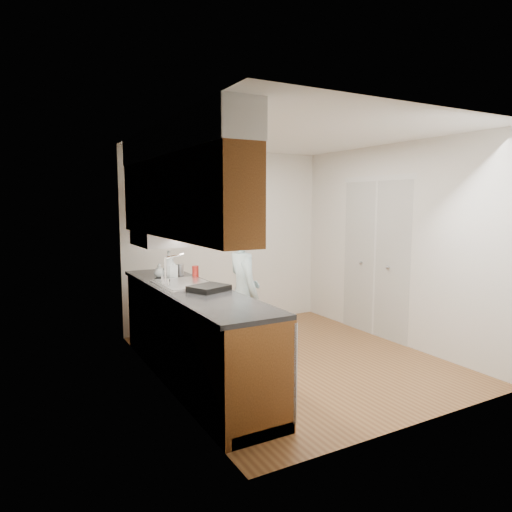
% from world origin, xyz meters
% --- Properties ---
extents(floor, '(3.50, 3.50, 0.00)m').
position_xyz_m(floor, '(0.00, 0.00, 0.00)').
color(floor, olive).
rests_on(floor, ground).
extents(ceiling, '(3.50, 3.50, 0.00)m').
position_xyz_m(ceiling, '(0.00, 0.00, 2.50)').
color(ceiling, white).
rests_on(ceiling, wall_left).
extents(wall_left, '(0.02, 3.50, 2.50)m').
position_xyz_m(wall_left, '(-1.50, 0.00, 1.25)').
color(wall_left, silver).
rests_on(wall_left, floor).
extents(wall_right, '(0.02, 3.50, 2.50)m').
position_xyz_m(wall_right, '(1.50, 0.00, 1.25)').
color(wall_right, silver).
rests_on(wall_right, floor).
extents(wall_back, '(3.00, 0.02, 2.50)m').
position_xyz_m(wall_back, '(0.00, 1.75, 1.25)').
color(wall_back, silver).
rests_on(wall_back, floor).
extents(counter, '(0.64, 2.80, 1.30)m').
position_xyz_m(counter, '(-1.20, -0.00, 0.49)').
color(counter, brown).
rests_on(counter, floor).
extents(upper_cabinets, '(0.47, 2.80, 1.21)m').
position_xyz_m(upper_cabinets, '(-1.33, 0.05, 1.95)').
color(upper_cabinets, brown).
rests_on(upper_cabinets, wall_left).
extents(closet_door, '(0.02, 1.22, 2.05)m').
position_xyz_m(closet_door, '(1.49, 0.30, 1.02)').
color(closet_door, white).
rests_on(closet_door, wall_right).
extents(floor_mat, '(0.77, 0.95, 0.02)m').
position_xyz_m(floor_mat, '(-0.53, 0.18, 0.01)').
color(floor_mat, slate).
rests_on(floor_mat, floor).
extents(person, '(0.47, 0.65, 1.73)m').
position_xyz_m(person, '(-0.53, 0.18, 0.88)').
color(person, '#9DB9C0').
rests_on(person, floor_mat).
extents(soap_bottle_a, '(0.12, 0.12, 0.30)m').
position_xyz_m(soap_bottle_a, '(-1.20, 0.72, 1.09)').
color(soap_bottle_a, silver).
rests_on(soap_bottle_a, counter).
extents(soap_bottle_b, '(0.11, 0.11, 0.21)m').
position_xyz_m(soap_bottle_b, '(-1.16, 0.70, 1.04)').
color(soap_bottle_b, silver).
rests_on(soap_bottle_b, counter).
extents(soap_bottle_c, '(0.17, 0.17, 0.16)m').
position_xyz_m(soap_bottle_c, '(-1.29, 0.77, 1.02)').
color(soap_bottle_c, silver).
rests_on(soap_bottle_c, counter).
extents(soda_can, '(0.08, 0.08, 0.13)m').
position_xyz_m(soda_can, '(-0.95, 0.54, 1.01)').
color(soda_can, '#A0221B').
rests_on(soda_can, counter).
extents(steel_can, '(0.09, 0.09, 0.13)m').
position_xyz_m(steel_can, '(-1.03, 0.79, 1.01)').
color(steel_can, '#A5A5AA').
rests_on(steel_can, counter).
extents(dish_rack, '(0.42, 0.39, 0.05)m').
position_xyz_m(dish_rack, '(-1.12, -0.23, 0.97)').
color(dish_rack, black).
rests_on(dish_rack, counter).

